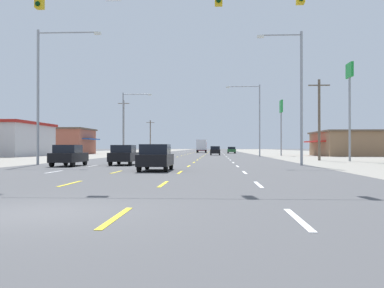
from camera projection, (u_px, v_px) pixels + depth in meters
The scene contains 24 objects.
ground_plane at pixel (195, 155), 74.82m from camera, with size 572.00×572.00×0.00m, color #4C4C4F.
lot_apron_left at pixel (56, 155), 76.19m from camera, with size 28.00×440.00×0.01m, color gray.
lot_apron_right at pixel (338, 155), 73.46m from camera, with size 28.00×440.00×0.01m, color gray.
lane_markings at pixel (202, 152), 113.26m from camera, with size 10.64×227.60×0.01m.
signal_span_wire at pixel (135, 52), 17.12m from camera, with size 25.64×0.52×9.01m.
hatchback_center_turn_nearest at pixel (156, 157), 24.86m from camera, with size 1.72×3.90×1.54m.
hatchback_far_left_near at pixel (69, 155), 31.01m from camera, with size 1.72×3.90×1.54m.
hatchback_inner_left_mid at pixel (124, 155), 32.92m from camera, with size 1.72×3.90×1.54m.
hatchback_inner_right_midfar at pixel (215, 151), 73.78m from camera, with size 1.72×3.90×1.54m.
sedan_far_right_far at pixel (231, 150), 95.21m from camera, with size 1.80×4.50×1.46m.
box_truck_center_turn_farther at pixel (202, 145), 106.55m from camera, with size 2.40×7.20×3.23m.
sedan_inner_right_farthest at pixel (215, 149), 133.76m from camera, with size 1.80×4.50×1.46m.
storefront_left_row_1 at pixel (10, 139), 65.81m from camera, with size 9.39×15.35×5.21m.
storefront_left_row_2 at pixel (64, 141), 86.71m from camera, with size 11.71×11.90×5.18m.
storefront_right_row_1 at pixel (358, 143), 68.64m from camera, with size 14.13×14.17×3.94m.
pole_sign_right_row_1 at pixel (350, 89), 41.76m from camera, with size 0.24×1.81×9.61m.
pole_sign_right_row_2 at pixel (281, 113), 69.39m from camera, with size 0.24×2.17×8.99m.
streetlight_left_row_0 at pixel (45, 86), 33.32m from camera, with size 5.07×0.26×10.55m.
streetlight_right_row_0 at pixel (297, 89), 32.24m from camera, with size 3.42×0.26×10.12m.
streetlight_left_row_1 at pixel (126, 119), 63.96m from camera, with size 4.41×0.26×9.55m.
streetlight_right_row_1 at pixel (256, 115), 62.89m from camera, with size 5.02×0.26×10.57m.
utility_pole_right_row_0 at pixel (319, 118), 44.25m from camera, with size 2.20×0.26×8.39m.
utility_pole_left_row_1 at pixel (124, 126), 82.02m from camera, with size 2.20×0.26×10.38m.
utility_pole_left_row_2 at pixel (150, 136), 113.75m from camera, with size 2.20×0.26×8.53m.
Camera 1 is at (3.69, -8.75, 1.37)m, focal length 40.07 mm.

